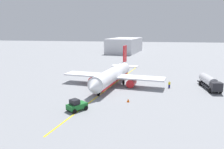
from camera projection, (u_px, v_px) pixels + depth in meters
ground_plane at (112, 86)px, 59.84m from camera, size 400.00×400.00×0.00m
airplane at (113, 75)px, 59.76m from camera, size 30.43×27.58×9.68m
fuel_tanker at (209, 82)px, 56.53m from camera, size 11.23×3.74×3.15m
pushback_tug at (76, 105)px, 41.54m from camera, size 4.10×3.85×2.20m
refueling_worker at (169, 85)px, 57.50m from camera, size 0.44×0.57×1.71m
safety_cone_nose at (128, 100)px, 46.43m from camera, size 0.63×0.63×0.70m
distant_hangar at (125, 45)px, 142.47m from camera, size 33.60×20.99×8.81m
taxi_line_marking at (112, 86)px, 59.84m from camera, size 60.32×9.35×0.01m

